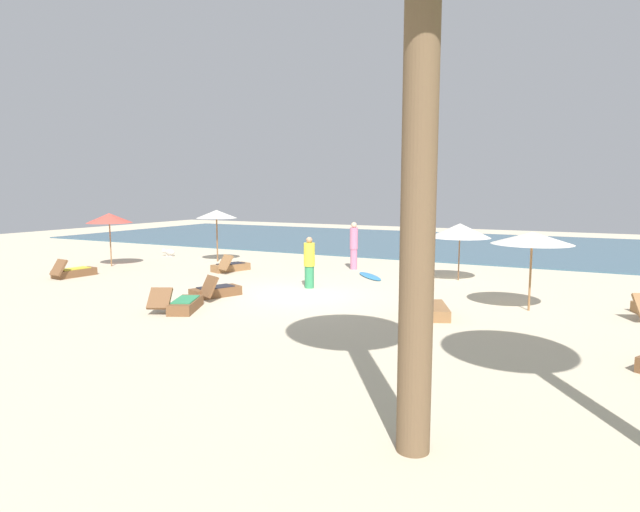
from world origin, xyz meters
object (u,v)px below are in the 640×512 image
at_px(umbrella_0, 460,231).
at_px(person_0, 309,263).
at_px(umbrella_2, 532,238).
at_px(person_1, 354,245).
at_px(dog, 169,252).
at_px(surfboard, 370,276).
at_px(lounger_5, 183,304).
at_px(lounger_6, 73,272).
at_px(lounger_0, 230,267).
at_px(umbrella_3, 217,214).
at_px(lounger_2, 215,291).
at_px(umbrella_1, 109,218).
at_px(lounger_4, 433,310).

distance_m(umbrella_0, person_0, 5.56).
height_order(umbrella_2, person_1, umbrella_2).
distance_m(dog, surfboard, 11.08).
relative_size(lounger_5, lounger_6, 1.04).
height_order(lounger_0, surfboard, lounger_0).
bearing_deg(lounger_6, umbrella_3, 70.03).
height_order(lounger_2, surfboard, lounger_2).
bearing_deg(umbrella_3, lounger_6, -109.97).
bearing_deg(umbrella_2, surfboard, 151.62).
distance_m(lounger_0, dog, 6.11).
bearing_deg(lounger_6, umbrella_0, 24.15).
bearing_deg(umbrella_3, lounger_0, -42.64).
bearing_deg(umbrella_1, person_0, -3.23).
bearing_deg(lounger_2, umbrella_2, 15.56).
bearing_deg(umbrella_0, umbrella_3, 179.69).
height_order(umbrella_0, umbrella_2, umbrella_2).
height_order(umbrella_1, lounger_0, umbrella_1).
height_order(lounger_0, lounger_4, lounger_0).
relative_size(umbrella_2, surfboard, 1.19).
relative_size(lounger_5, dog, 2.31).
xyz_separation_m(person_1, dog, (-9.70, -0.15, -0.79)).
distance_m(umbrella_0, surfboard, 3.61).
height_order(lounger_6, surfboard, lounger_6).
xyz_separation_m(lounger_0, dog, (-5.55, 2.55, 0.01)).
relative_size(umbrella_1, lounger_6, 1.30).
height_order(umbrella_1, umbrella_3, umbrella_3).
relative_size(umbrella_1, lounger_2, 1.29).
bearing_deg(dog, person_1, 0.87).
distance_m(lounger_4, person_0, 5.12).
bearing_deg(lounger_4, lounger_2, -174.91).
bearing_deg(lounger_4, umbrella_0, 96.38).
distance_m(umbrella_1, lounger_2, 8.75).
height_order(lounger_0, lounger_6, lounger_6).
height_order(person_1, dog, person_1).
bearing_deg(lounger_0, lounger_4, -22.25).
bearing_deg(dog, surfboard, -6.90).
relative_size(lounger_2, lounger_4, 0.97).
xyz_separation_m(lounger_4, lounger_6, (-13.51, -0.02, 0.01)).
height_order(umbrella_1, lounger_4, umbrella_1).
height_order(umbrella_3, lounger_2, umbrella_3).
height_order(umbrella_3, person_0, umbrella_3).
xyz_separation_m(lounger_5, lounger_6, (-7.40, 2.39, 0.00)).
bearing_deg(umbrella_1, lounger_0, 12.56).
distance_m(umbrella_3, surfboard, 8.00).
height_order(umbrella_2, lounger_5, umbrella_2).
bearing_deg(lounger_5, lounger_0, 116.35).
height_order(umbrella_2, lounger_0, umbrella_2).
xyz_separation_m(umbrella_0, umbrella_3, (-10.75, 0.06, 0.34)).
bearing_deg(surfboard, lounger_2, -116.64).
distance_m(umbrella_2, lounger_5, 9.41).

